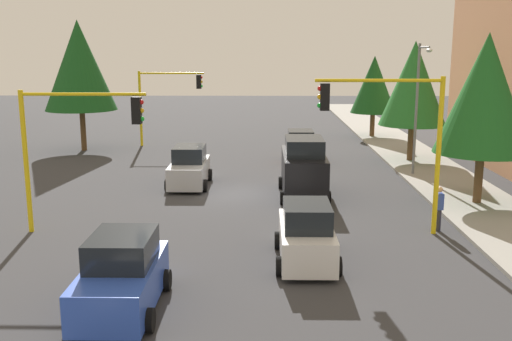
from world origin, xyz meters
The scene contains 17 objects.
ground_plane centered at (0.00, 0.00, 0.00)m, with size 120.00×120.00×0.00m, color #353538.
sidewalk_kerb centered at (-5.00, 10.50, 0.07)m, with size 80.00×4.00×0.15m, color gray.
lane_arrow_near centered at (11.51, -3.00, 0.01)m, with size 2.40×1.10×1.10m.
traffic_signal_near_left centered at (6.00, 5.71, 4.08)m, with size 0.36×4.59×5.77m.
traffic_signal_far_right centered at (-14.00, -5.63, 3.72)m, with size 0.36×4.59×5.23m.
traffic_signal_near_right centered at (6.00, -5.63, 3.75)m, with size 0.36×4.59×5.27m.
street_lamp_curbside centered at (-3.61, 9.20, 4.35)m, with size 2.15×0.28×7.00m.
tree_roadside_far centered at (-18.00, 9.50, 4.08)m, with size 3.44×3.44×6.25m.
tree_roadside_mid centered at (-8.00, 10.00, 4.72)m, with size 3.95×3.95×7.20m.
tree_roadside_near centered at (2.00, 10.50, 4.85)m, with size 4.05×4.05×7.40m.
tree_opposite_side centered at (-12.00, -11.00, 5.66)m, with size 4.70×4.70×8.61m.
delivery_van_black centered at (0.47, 3.03, 1.28)m, with size 4.80×2.22×2.77m.
car_blue centered at (12.55, -2.48, 0.90)m, with size 4.04×2.12×1.98m.
car_orange centered at (-7.85, 3.37, 0.89)m, with size 3.64×1.99×1.98m.
car_silver centered at (-1.66, -2.53, 0.90)m, with size 4.11×2.01×1.98m.
car_white centered at (9.05, 2.56, 0.90)m, with size 3.93×1.97×1.98m.
pedestrian_crossing centered at (5.66, 7.75, 0.91)m, with size 0.40×0.24×1.70m.
Camera 1 is at (26.83, 1.24, 6.68)m, focal length 41.01 mm.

